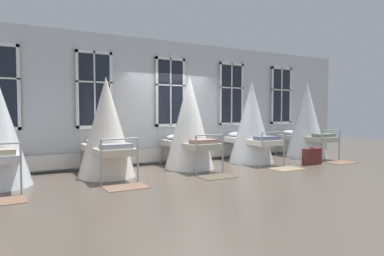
# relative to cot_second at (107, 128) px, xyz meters

# --- Properties ---
(ground) EXTENTS (24.60, 24.60, 0.00)m
(ground) POSITION_rel_cot_second_xyz_m (2.11, -0.14, -1.08)
(ground) COLOR brown
(back_wall_with_windows) EXTENTS (13.30, 0.10, 3.41)m
(back_wall_with_windows) POSITION_rel_cot_second_xyz_m (2.11, 1.20, 0.63)
(back_wall_with_windows) COLOR silver
(back_wall_with_windows) RESTS_ON ground
(window_bank) EXTENTS (9.30, 0.10, 2.87)m
(window_bank) POSITION_rel_cot_second_xyz_m (2.11, 1.08, -0.01)
(window_bank) COLOR black
(window_bank) RESTS_ON ground
(cot_second) EXTENTS (1.27, 1.89, 2.22)m
(cot_second) POSITION_rel_cot_second_xyz_m (0.00, 0.00, 0.00)
(cot_second) COLOR #9EA3A8
(cot_second) RESTS_ON ground
(cot_third) EXTENTS (1.27, 1.90, 2.37)m
(cot_third) POSITION_rel_cot_second_xyz_m (2.14, 0.05, 0.07)
(cot_third) COLOR #9EA3A8
(cot_third) RESTS_ON ground
(cot_fourth) EXTENTS (1.27, 1.90, 2.29)m
(cot_fourth) POSITION_rel_cot_second_xyz_m (4.15, 0.06, 0.03)
(cot_fourth) COLOR #9EA3A8
(cot_fourth) RESTS_ON ground
(cot_fifth) EXTENTS (1.27, 1.89, 2.37)m
(cot_fifth) POSITION_rel_cot_second_xyz_m (6.32, -0.01, 0.08)
(cot_fifth) COLOR #9EA3A8
(cot_fifth) RESTS_ON ground
(rug_second) EXTENTS (0.81, 0.57, 0.01)m
(rug_second) POSITION_rel_cot_second_xyz_m (0.01, -1.28, -1.07)
(rug_second) COLOR brown
(rug_second) RESTS_ON ground
(rug_third) EXTENTS (0.82, 0.59, 0.01)m
(rug_third) POSITION_rel_cot_second_xyz_m (2.11, -1.28, -1.07)
(rug_third) COLOR brown
(rug_third) RESTS_ON ground
(rug_fourth) EXTENTS (0.80, 0.56, 0.01)m
(rug_fourth) POSITION_rel_cot_second_xyz_m (4.20, -1.28, -1.07)
(rug_fourth) COLOR #8E7A5B
(rug_fourth) RESTS_ON ground
(rug_fifth) EXTENTS (0.81, 0.57, 0.01)m
(rug_fifth) POSITION_rel_cot_second_xyz_m (6.30, -1.28, -1.07)
(rug_fifth) COLOR brown
(rug_fifth) RESTS_ON ground
(suitcase_dark) EXTENTS (0.56, 0.22, 0.47)m
(suitcase_dark) POSITION_rel_cot_second_xyz_m (5.32, -1.10, -0.85)
(suitcase_dark) COLOR #5B231E
(suitcase_dark) RESTS_ON ground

